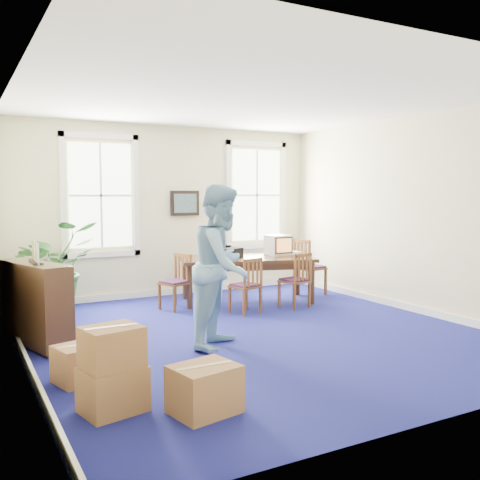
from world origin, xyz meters
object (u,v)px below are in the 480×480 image
cardboard_boxes (131,361)px  credenza (36,306)px  conference_table (247,279)px  chair_near_left (245,285)px  man (222,266)px  potted_plant (54,267)px  crt_tv (278,245)px

cardboard_boxes → credenza: bearing=101.9°
conference_table → chair_near_left: 0.93m
credenza → man: bearing=-45.2°
conference_table → cardboard_boxes: 4.82m
potted_plant → credenza: bearing=-105.8°
crt_tv → cardboard_boxes: bearing=-136.4°
man → potted_plant: man is taller
crt_tv → cardboard_boxes: (-3.91, -3.65, -0.58)m
conference_table → cardboard_boxes: bearing=-114.2°
conference_table → chair_near_left: size_ratio=2.57×
conference_table → potted_plant: potted_plant is taller
chair_near_left → potted_plant: 3.11m
credenza → potted_plant: bearing=57.0°
crt_tv → credenza: (-4.42, -1.22, -0.47)m
crt_tv → potted_plant: (-3.90, 0.61, -0.23)m
credenza → potted_plant: potted_plant is taller
chair_near_left → cardboard_boxes: bearing=33.9°
credenza → cardboard_boxes: 2.48m
chair_near_left → man: (-1.15, -1.49, 0.57)m
potted_plant → conference_table: bearing=-11.7°
crt_tv → credenza: size_ratio=0.34×
conference_table → man: man is taller
chair_near_left → conference_table: bearing=-132.7°
credenza → conference_table: bearing=0.3°
chair_near_left → credenza: size_ratio=0.69×
potted_plant → cardboard_boxes: potted_plant is taller
cardboard_boxes → chair_near_left: bearing=45.6°
conference_table → credenza: bearing=-144.9°
man → potted_plant: size_ratio=1.36×
chair_near_left → credenza: bearing=-5.2°
potted_plant → chair_near_left: bearing=-28.2°
conference_table → chair_near_left: chair_near_left is taller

